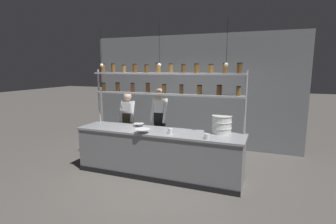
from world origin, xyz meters
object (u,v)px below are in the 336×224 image
object	(u,v)px
prep_bowl_near_left	(139,125)
serving_cup_front	(170,131)
chef_center	(160,121)
container_stack	(222,124)
serving_cup_by_board	(207,136)
spice_shelf_unit	(165,85)
prep_bowl_center_front	(142,131)
chef_left	(128,120)

from	to	relation	value
prep_bowl_near_left	serving_cup_front	distance (m)	0.91
prep_bowl_near_left	chef_center	bearing A→B (deg)	54.97
container_stack	serving_cup_by_board	size ratio (longest dim) A/B	4.25
spice_shelf_unit	container_stack	size ratio (longest dim) A/B	8.65
container_stack	prep_bowl_center_front	distance (m)	1.50
chef_center	spice_shelf_unit	bearing A→B (deg)	-53.85
chef_center	container_stack	size ratio (longest dim) A/B	4.52
chef_center	serving_cup_front	distance (m)	0.94
container_stack	serving_cup_front	xyz separation A→B (m)	(-0.89, -0.37, -0.12)
chef_left	serving_cup_front	distance (m)	1.72
prep_bowl_near_left	spice_shelf_unit	bearing A→B (deg)	12.45
container_stack	serving_cup_front	bearing A→B (deg)	-157.31
spice_shelf_unit	serving_cup_by_board	world-z (taller)	spice_shelf_unit
prep_bowl_center_front	serving_cup_front	xyz separation A→B (m)	(0.51, 0.16, 0.01)
spice_shelf_unit	chef_left	size ratio (longest dim) A/B	2.08
spice_shelf_unit	container_stack	bearing A→B (deg)	-4.46
container_stack	prep_bowl_center_front	size ratio (longest dim) A/B	1.29
prep_bowl_center_front	serving_cup_front	size ratio (longest dim) A/B	3.05
spice_shelf_unit	chef_center	bearing A→B (deg)	129.85
container_stack	prep_bowl_center_front	bearing A→B (deg)	-159.26
chef_left	serving_cup_front	world-z (taller)	chef_left
chef_center	container_stack	distance (m)	1.50
chef_left	prep_bowl_near_left	size ratio (longest dim) A/B	7.05
chef_center	prep_bowl_center_front	xyz separation A→B (m)	(0.04, -0.93, -0.02)
prep_bowl_near_left	prep_bowl_center_front	bearing A→B (deg)	-56.07
serving_cup_front	serving_cup_by_board	bearing A→B (deg)	-9.24
prep_bowl_center_front	serving_cup_front	distance (m)	0.53
chef_left	container_stack	xyz separation A→B (m)	(2.34, -0.55, 0.20)
chef_left	prep_bowl_near_left	distance (m)	0.84
serving_cup_front	spice_shelf_unit	bearing A→B (deg)	122.09
spice_shelf_unit	chef_center	xyz separation A→B (m)	(-0.25, 0.30, -0.82)
chef_left	prep_bowl_near_left	world-z (taller)	chef_left
chef_left	serving_cup_by_board	distance (m)	2.41
container_stack	serving_cup_front	world-z (taller)	container_stack
serving_cup_front	serving_cup_by_board	world-z (taller)	serving_cup_front
serving_cup_front	prep_bowl_near_left	bearing A→B (deg)	157.80
chef_center	serving_cup_front	xyz separation A→B (m)	(0.55, -0.77, -0.01)
chef_left	spice_shelf_unit	bearing A→B (deg)	-27.84
chef_center	serving_cup_front	size ratio (longest dim) A/B	17.84
prep_bowl_center_front	spice_shelf_unit	bearing A→B (deg)	71.01
container_stack	serving_cup_by_board	xyz separation A→B (m)	(-0.17, -0.49, -0.13)
spice_shelf_unit	chef_left	distance (m)	1.54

